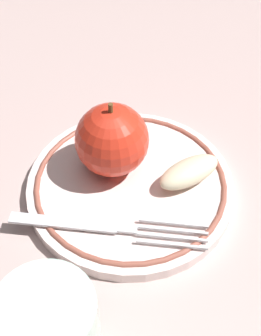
{
  "coord_description": "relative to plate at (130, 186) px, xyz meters",
  "views": [
    {
      "loc": [
        -0.27,
        0.14,
        0.39
      ],
      "look_at": [
        -0.0,
        -0.02,
        0.04
      ],
      "focal_mm": 50.0,
      "sensor_mm": 36.0,
      "label": 1
    }
  ],
  "objects": [
    {
      "name": "ground_plane",
      "position": [
        0.0,
        0.02,
        -0.01
      ],
      "size": [
        2.0,
        2.0,
        0.0
      ],
      "primitive_type": "plane",
      "color": "#BB9E99"
    },
    {
      "name": "apple_red_whole",
      "position": [
        0.03,
        0.01,
        0.05
      ],
      "size": [
        0.08,
        0.08,
        0.09
      ],
      "color": "red",
      "rests_on": "plate"
    },
    {
      "name": "apple_slice_front",
      "position": [
        -0.03,
        -0.05,
        0.02
      ],
      "size": [
        0.03,
        0.07,
        0.02
      ],
      "primitive_type": "ellipsoid",
      "rotation": [
        0.0,
        0.0,
        4.75
      ],
      "color": "beige",
      "rests_on": "plate"
    },
    {
      "name": "plate",
      "position": [
        0.0,
        0.0,
        0.0
      ],
      "size": [
        0.22,
        0.22,
        0.02
      ],
      "color": "silver",
      "rests_on": "ground_plane"
    },
    {
      "name": "fork",
      "position": [
        -0.04,
        0.05,
        0.01
      ],
      "size": [
        0.13,
        0.16,
        0.0
      ],
      "rotation": [
        0.0,
        0.0,
        4.07
      ],
      "color": "silver",
      "rests_on": "plate"
    }
  ]
}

